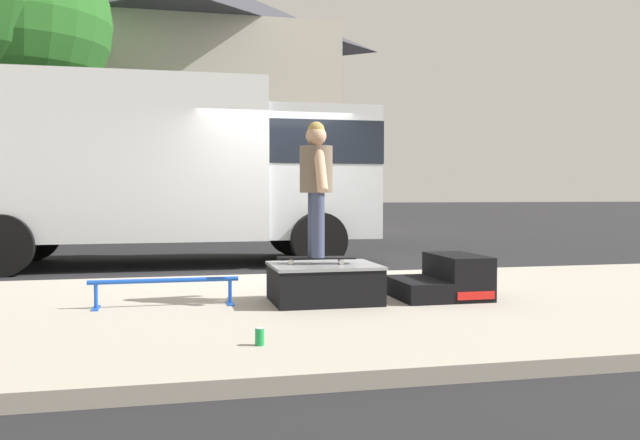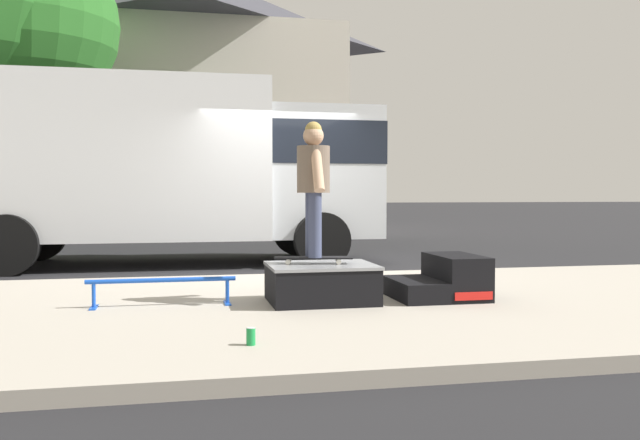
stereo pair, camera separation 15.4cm
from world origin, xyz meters
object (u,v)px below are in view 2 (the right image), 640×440
object	(u,v)px
skateboard	(313,258)
skater_kid	(313,178)
box_truck	(173,164)
grind_rail	(162,285)
skate_box	(321,282)
kicker_ramp	(443,280)
soda_can	(251,336)

from	to	relation	value
skateboard	skater_kid	distance (m)	0.80
skater_kid	box_truck	bearing A→B (deg)	105.41
skateboard	skater_kid	bearing A→B (deg)	0.00
grind_rail	skater_kid	distance (m)	1.81
skateboard	box_truck	size ratio (longest dim) A/B	0.12
skater_kid	grind_rail	bearing A→B (deg)	177.89
grind_rail	skateboard	xyz separation A→B (m)	(1.48, -0.05, 0.24)
skateboard	box_truck	world-z (taller)	box_truck
skate_box	kicker_ramp	world-z (taller)	kicker_ramp
skater_kid	soda_can	xyz separation A→B (m)	(-0.82, -1.79, -1.18)
skate_box	soda_can	bearing A→B (deg)	-116.95
skater_kid	soda_can	world-z (taller)	skater_kid
soda_can	box_truck	xyz separation A→B (m)	(-0.58, 6.87, 1.52)
soda_can	box_truck	size ratio (longest dim) A/B	0.02
skate_box	kicker_ramp	bearing A→B (deg)	-0.02
skateboard	soda_can	bearing A→B (deg)	-114.50
skate_box	soda_can	xyz separation A→B (m)	(-0.89, -1.74, -0.14)
grind_rail	box_truck	size ratio (longest dim) A/B	0.20
grind_rail	box_truck	xyz separation A→B (m)	(0.08, 5.03, 1.38)
skate_box	grind_rail	size ratio (longest dim) A/B	0.74
skater_kid	soda_can	bearing A→B (deg)	-114.50
grind_rail	soda_can	world-z (taller)	grind_rail
skateboard	soda_can	distance (m)	2.00
soda_can	kicker_ramp	bearing A→B (deg)	38.61
kicker_ramp	box_truck	xyz separation A→B (m)	(-2.76, 5.13, 1.40)
kicker_ramp	soda_can	world-z (taller)	kicker_ramp
soda_can	grind_rail	bearing A→B (deg)	109.81
kicker_ramp	grind_rail	bearing A→B (deg)	177.91
skate_box	kicker_ramp	xyz separation A→B (m)	(1.29, -0.00, -0.02)
skate_box	box_truck	size ratio (longest dim) A/B	0.15
grind_rail	soda_can	size ratio (longest dim) A/B	11.23
skate_box	skater_kid	xyz separation A→B (m)	(-0.07, 0.05, 1.04)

